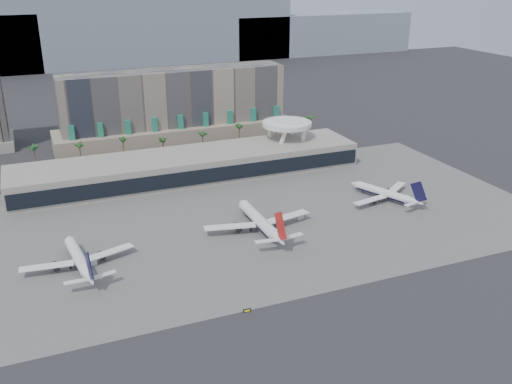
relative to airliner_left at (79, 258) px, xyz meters
name	(u,v)px	position (x,y,z in m)	size (l,w,h in m)	color
ground	(284,284)	(60.74, -36.72, -3.55)	(900.00, 900.00, 0.00)	#232326
apron_pad	(228,220)	(60.74, 18.28, -3.52)	(260.00, 130.00, 0.06)	#5B5B59
mountain_ridge	(119,35)	(88.62, 433.28, 26.34)	(680.00, 60.00, 70.00)	gray
hotel	(175,113)	(70.74, 137.69, 13.26)	(140.00, 30.00, 42.00)	gray
terminal	(190,165)	(60.74, 73.12, 2.97)	(170.00, 32.50, 14.50)	#A59E91
saucer_structure	(287,127)	(115.74, 79.28, 14.91)	(26.00, 26.00, 21.89)	white
palm_row	(184,137)	(67.74, 108.28, 6.95)	(157.80, 2.80, 13.10)	brown
airliner_left	(79,258)	(0.00, 0.00, 0.00)	(39.33, 40.68, 14.06)	white
airliner_centre	(260,221)	(69.20, 4.17, 0.48)	(44.93, 46.20, 15.96)	white
airliner_right	(385,193)	(132.58, 11.78, -0.17)	(35.39, 36.47, 13.38)	white
service_vehicle_a	(89,262)	(3.06, 0.51, -2.29)	(5.12, 2.50, 2.50)	white
service_vehicle_b	(300,217)	(88.43, 7.57, -2.68)	(3.37, 1.92, 1.73)	silver
taxiway_sign	(247,311)	(43.67, -47.30, -3.02)	(2.37, 0.52, 1.07)	black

